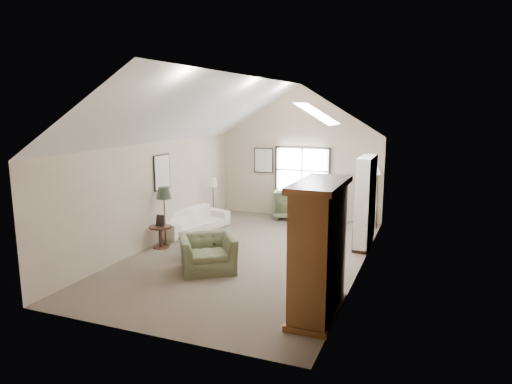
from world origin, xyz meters
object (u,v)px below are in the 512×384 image
(armchair_far, at_px, (291,204))
(side_chair, at_px, (363,204))
(sofa, at_px, (193,220))
(side_table, at_px, (161,237))
(armoire, at_px, (319,250))
(coffee_table, at_px, (203,248))
(armchair_near, at_px, (208,253))

(armchair_far, relative_size, side_chair, 0.80)
(sofa, xyz_separation_m, side_table, (0.00, -1.60, -0.04))
(armoire, height_order, armchair_far, armoire)
(armchair_far, height_order, coffee_table, armchair_far)
(armoire, xyz_separation_m, side_chair, (-0.18, 6.10, -0.48))
(armoire, height_order, coffee_table, armoire)
(side_chair, bearing_deg, coffee_table, -136.10)
(sofa, height_order, armchair_far, armchair_far)
(armchair_near, xyz_separation_m, side_chair, (2.42, 4.93, 0.25))
(armchair_near, height_order, coffee_table, armchair_near)
(armoire, relative_size, side_chair, 1.78)
(armoire, relative_size, sofa, 1.04)
(armoire, relative_size, armchair_near, 1.95)
(armoire, xyz_separation_m, armchair_far, (-2.35, 6.10, -0.65))
(armchair_near, distance_m, coffee_table, 0.77)
(coffee_table, bearing_deg, armchair_near, -54.57)
(sofa, height_order, armchair_near, armchair_near)
(armchair_far, relative_size, coffee_table, 1.03)
(armoire, distance_m, sofa, 5.81)
(sofa, height_order, side_chair, side_chair)
(armoire, relative_size, coffee_table, 2.29)
(armoire, bearing_deg, side_chair, 91.73)
(armchair_far, xyz_separation_m, coffee_table, (-0.70, -4.32, -0.20))
(sofa, height_order, coffee_table, sofa)
(side_table, bearing_deg, armchair_far, 62.89)
(armchair_near, xyz_separation_m, coffee_table, (-0.44, 0.62, -0.12))
(coffee_table, bearing_deg, side_chair, 56.47)
(side_chair, bearing_deg, armchair_near, -128.69)
(sofa, distance_m, armchair_near, 3.12)
(armchair_far, bearing_deg, coffee_table, 69.61)
(armchair_near, height_order, side_table, armchair_near)
(side_chair, bearing_deg, armoire, -100.83)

